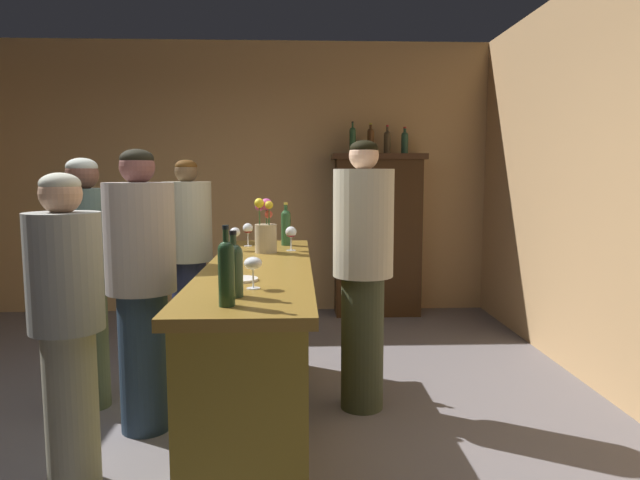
% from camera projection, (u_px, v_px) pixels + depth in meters
% --- Properties ---
extents(floor, '(8.35, 8.35, 0.00)m').
position_uv_depth(floor, '(165.00, 451.00, 3.04)').
color(floor, slate).
rests_on(floor, ground).
extents(wall_back, '(5.67, 0.12, 2.90)m').
position_uv_depth(wall_back, '(231.00, 179.00, 6.13)').
color(wall_back, tan).
rests_on(wall_back, ground).
extents(bar_counter, '(0.59, 2.39, 0.98)m').
position_uv_depth(bar_counter, '(260.00, 349.00, 3.23)').
color(bar_counter, olive).
rests_on(bar_counter, ground).
extents(display_cabinet, '(0.97, 0.40, 1.71)m').
position_uv_depth(display_cabinet, '(378.00, 232.00, 5.96)').
color(display_cabinet, '#331F0E').
rests_on(display_cabinet, ground).
extents(wine_bottle_riesling, '(0.07, 0.07, 0.31)m').
position_uv_depth(wine_bottle_riesling, '(286.00, 226.00, 4.05)').
color(wine_bottle_riesling, '#2A532D').
rests_on(wine_bottle_riesling, bar_counter).
extents(wine_bottle_rose, '(0.06, 0.06, 0.31)m').
position_uv_depth(wine_bottle_rose, '(226.00, 270.00, 2.16)').
color(wine_bottle_rose, '#1F3A20').
rests_on(wine_bottle_rose, bar_counter).
extents(wine_bottle_malbec, '(0.08, 0.08, 0.28)m').
position_uv_depth(wine_bottle_malbec, '(234.00, 267.00, 2.33)').
color(wine_bottle_malbec, '#2C442F').
rests_on(wine_bottle_malbec, bar_counter).
extents(wine_glass_front, '(0.07, 0.07, 0.16)m').
position_uv_depth(wine_glass_front, '(291.00, 233.00, 3.76)').
color(wine_glass_front, white).
rests_on(wine_glass_front, bar_counter).
extents(wine_glass_mid, '(0.07, 0.07, 0.16)m').
position_uv_depth(wine_glass_mid, '(235.00, 233.00, 3.76)').
color(wine_glass_mid, white).
rests_on(wine_glass_mid, bar_counter).
extents(wine_glass_rear, '(0.07, 0.07, 0.16)m').
position_uv_depth(wine_glass_rear, '(248.00, 229.00, 4.00)').
color(wine_glass_rear, white).
rests_on(wine_glass_rear, bar_counter).
extents(wine_glass_spare, '(0.08, 0.08, 0.14)m').
position_uv_depth(wine_glass_spare, '(253.00, 264.00, 2.50)').
color(wine_glass_spare, white).
rests_on(wine_glass_spare, bar_counter).
extents(flower_arrangement, '(0.14, 0.15, 0.36)m').
position_uv_depth(flower_arrangement, '(265.00, 231.00, 3.66)').
color(flower_arrangement, tan).
rests_on(flower_arrangement, bar_counter).
extents(cheese_plate, '(0.17, 0.17, 0.01)m').
position_uv_depth(cheese_plate, '(241.00, 279.00, 2.70)').
color(cheese_plate, white).
rests_on(cheese_plate, bar_counter).
extents(display_bottle_left, '(0.07, 0.07, 0.33)m').
position_uv_depth(display_bottle_left, '(353.00, 139.00, 5.84)').
color(display_bottle_left, '#234B2D').
rests_on(display_bottle_left, display_cabinet).
extents(display_bottle_midleft, '(0.07, 0.07, 0.32)m').
position_uv_depth(display_bottle_midleft, '(371.00, 140.00, 5.85)').
color(display_bottle_midleft, '#4B2B13').
rests_on(display_bottle_midleft, display_cabinet).
extents(display_bottle_center, '(0.07, 0.07, 0.30)m').
position_uv_depth(display_bottle_center, '(387.00, 141.00, 5.86)').
color(display_bottle_center, '#413320').
rests_on(display_bottle_center, display_cabinet).
extents(display_bottle_midright, '(0.07, 0.07, 0.28)m').
position_uv_depth(display_bottle_midright, '(405.00, 142.00, 5.87)').
color(display_bottle_midright, '#254934').
rests_on(display_bottle_midright, display_cabinet).
extents(patron_in_navy, '(0.34, 0.34, 1.50)m').
position_uv_depth(patron_in_navy, '(67.00, 319.00, 2.61)').
color(patron_in_navy, '#A09D86').
rests_on(patron_in_navy, ground).
extents(patron_near_entrance, '(0.32, 0.32, 1.59)m').
position_uv_depth(patron_near_entrance, '(87.00, 271.00, 3.54)').
color(patron_near_entrance, '#4F5D43').
rests_on(patron_near_entrance, ground).
extents(patron_redhead, '(0.37, 0.37, 1.60)m').
position_uv_depth(patron_redhead, '(188.00, 254.00, 4.38)').
color(patron_redhead, '#202544').
rests_on(patron_redhead, ground).
extents(patron_by_cabinet, '(0.39, 0.39, 1.63)m').
position_uv_depth(patron_by_cabinet, '(141.00, 281.00, 3.22)').
color(patron_by_cabinet, '#25374C').
rests_on(patron_by_cabinet, ground).
extents(bartender, '(0.38, 0.38, 1.70)m').
position_uv_depth(bartender, '(363.00, 265.00, 3.52)').
color(bartender, '#303624').
rests_on(bartender, ground).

